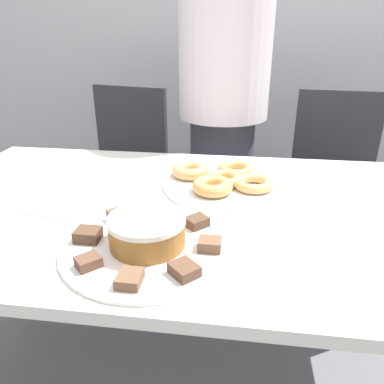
# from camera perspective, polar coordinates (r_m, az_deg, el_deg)

# --- Properties ---
(wall_back) EXTENTS (8.00, 0.05, 2.60)m
(wall_back) POSITION_cam_1_polar(r_m,az_deg,el_deg) (2.48, 5.08, 26.73)
(wall_back) COLOR #B2B7BC
(wall_back) RESTS_ON ground_plane
(table) EXTENTS (1.60, 0.89, 0.72)m
(table) POSITION_cam_1_polar(r_m,az_deg,el_deg) (1.08, -0.43, -5.98)
(table) COLOR silver
(table) RESTS_ON ground_plane
(person_standing) EXTENTS (0.39, 0.39, 1.64)m
(person_standing) POSITION_cam_1_polar(r_m,az_deg,el_deg) (1.71, 4.79, 12.95)
(person_standing) COLOR #383842
(person_standing) RESTS_ON ground_plane
(office_chair_left) EXTENTS (0.52, 0.52, 0.91)m
(office_chair_left) POSITION_cam_1_polar(r_m,az_deg,el_deg) (1.95, -10.81, 1.12)
(office_chair_left) COLOR black
(office_chair_left) RESTS_ON ground_plane
(office_chair_right) EXTENTS (0.48, 0.48, 0.91)m
(office_chair_right) POSITION_cam_1_polar(r_m,az_deg,el_deg) (1.91, 20.47, -0.53)
(office_chair_right) COLOR black
(office_chair_right) RESTS_ON ground_plane
(plate_cake) EXTENTS (0.39, 0.39, 0.01)m
(plate_cake) POSITION_cam_1_polar(r_m,az_deg,el_deg) (0.85, -6.73, -8.22)
(plate_cake) COLOR white
(plate_cake) RESTS_ON table
(plate_donuts) EXTENTS (0.38, 0.38, 0.01)m
(plate_donuts) POSITION_cam_1_polar(r_m,az_deg,el_deg) (1.16, 4.88, 1.06)
(plate_donuts) COLOR white
(plate_donuts) RESTS_ON table
(frosted_cake) EXTENTS (0.17, 0.17, 0.07)m
(frosted_cake) POSITION_cam_1_polar(r_m,az_deg,el_deg) (0.83, -6.86, -5.93)
(frosted_cake) COLOR #9E662D
(frosted_cake) RESTS_ON plate_cake
(lamington_0) EXTENTS (0.06, 0.05, 0.03)m
(lamington_0) POSITION_cam_1_polar(r_m,az_deg,el_deg) (0.89, -15.58, -6.29)
(lamington_0) COLOR #513828
(lamington_0) RESTS_ON plate_cake
(lamington_1) EXTENTS (0.06, 0.06, 0.02)m
(lamington_1) POSITION_cam_1_polar(r_m,az_deg,el_deg) (0.80, -15.52, -10.22)
(lamington_1) COLOR brown
(lamington_1) RESTS_ON plate_cake
(lamington_2) EXTENTS (0.05, 0.05, 0.02)m
(lamington_2) POSITION_cam_1_polar(r_m,az_deg,el_deg) (0.73, -9.49, -12.88)
(lamington_2) COLOR brown
(lamington_2) RESTS_ON plate_cake
(lamington_3) EXTENTS (0.07, 0.07, 0.02)m
(lamington_3) POSITION_cam_1_polar(r_m,az_deg,el_deg) (0.75, -1.19, -11.76)
(lamington_3) COLOR brown
(lamington_3) RESTS_ON plate_cake
(lamington_4) EXTENTS (0.05, 0.04, 0.02)m
(lamington_4) POSITION_cam_1_polar(r_m,az_deg,el_deg) (0.82, 2.72, -7.96)
(lamington_4) COLOR brown
(lamington_4) RESTS_ON plate_cake
(lamington_5) EXTENTS (0.07, 0.07, 0.02)m
(lamington_5) POSITION_cam_1_polar(r_m,az_deg,el_deg) (0.91, 0.75, -4.55)
(lamington_5) COLOR #513828
(lamington_5) RESTS_ON plate_cake
(lamington_6) EXTENTS (0.05, 0.06, 0.02)m
(lamington_6) POSITION_cam_1_polar(r_m,az_deg,el_deg) (0.96, -4.77, -3.08)
(lamington_6) COLOR brown
(lamington_6) RESTS_ON plate_cake
(lamington_7) EXTENTS (0.07, 0.07, 0.03)m
(lamington_7) POSITION_cam_1_polar(r_m,az_deg,el_deg) (0.95, -11.09, -3.59)
(lamington_7) COLOR brown
(lamington_7) RESTS_ON plate_cake
(donut_0) EXTENTS (0.11, 0.11, 0.03)m
(donut_0) POSITION_cam_1_polar(r_m,az_deg,el_deg) (1.16, 4.92, 1.98)
(donut_0) COLOR tan
(donut_0) RESTS_ON plate_donuts
(donut_1) EXTENTS (0.12, 0.12, 0.04)m
(donut_1) POSITION_cam_1_polar(r_m,az_deg,el_deg) (1.21, -0.28, 3.30)
(donut_1) COLOR #E5AD66
(donut_1) RESTS_ON plate_donuts
(donut_2) EXTENTS (0.12, 0.12, 0.04)m
(donut_2) POSITION_cam_1_polar(r_m,az_deg,el_deg) (1.09, 3.13, 0.89)
(donut_2) COLOR tan
(donut_2) RESTS_ON plate_donuts
(donut_3) EXTENTS (0.12, 0.12, 0.03)m
(donut_3) POSITION_cam_1_polar(r_m,az_deg,el_deg) (1.13, 9.34, 1.29)
(donut_3) COLOR #E5AD66
(donut_3) RESTS_ON plate_donuts
(donut_4) EXTENTS (0.12, 0.12, 0.03)m
(donut_4) POSITION_cam_1_polar(r_m,az_deg,el_deg) (1.24, 6.64, 3.44)
(donut_4) COLOR tan
(donut_4) RESTS_ON plate_donuts
(napkin) EXTENTS (0.13, 0.11, 0.01)m
(napkin) POSITION_cam_1_polar(r_m,az_deg,el_deg) (1.09, -20.66, -2.17)
(napkin) COLOR white
(napkin) RESTS_ON table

